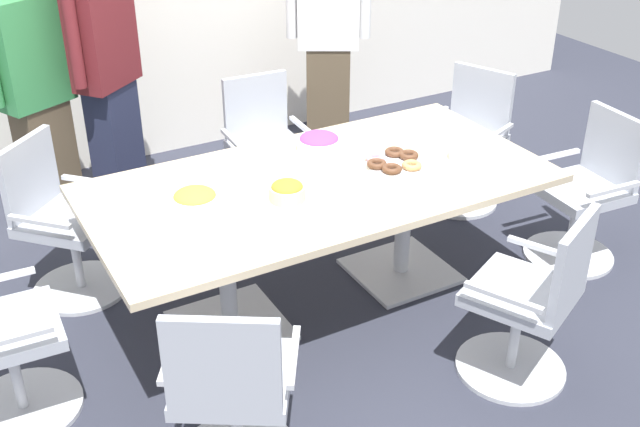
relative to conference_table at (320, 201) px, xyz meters
The scene contains 17 objects.
ground_plane 0.63m from the conference_table, ahead, with size 10.00×10.00×0.01m, color #2D303D.
conference_table is the anchor object (origin of this frame).
office_chair_0 1.14m from the conference_table, 79.44° to the left, with size 0.57×0.57×0.91m.
office_chair_1 1.45m from the conference_table, 146.49° to the left, with size 0.76×0.76×0.91m.
office_chair_3 1.33m from the conference_table, 134.73° to the right, with size 0.74×0.74×0.91m.
office_chair_4 1.20m from the conference_table, 62.10° to the right, with size 0.72×0.72×0.91m.
office_chair_5 1.66m from the conference_table, 12.66° to the right, with size 0.58×0.58×0.91m.
office_chair_6 1.58m from the conference_table, 21.38° to the left, with size 0.70×0.70×0.91m.
person_standing_0 1.97m from the conference_table, 123.78° to the left, with size 0.58×0.39×1.74m.
person_standing_1 1.73m from the conference_table, 112.69° to the left, with size 0.52×0.45×1.88m.
person_standing_2 1.98m from the conference_table, 59.04° to the left, with size 0.57×0.41×1.82m.
snack_bowl_chips_yellow 0.70m from the conference_table, behind, with size 0.23×0.23×0.10m.
snack_bowl_chips_orange 0.32m from the conference_table, 156.00° to the right, with size 0.18×0.18×0.10m.
snack_bowl_candy_mix 0.42m from the conference_table, 61.68° to the left, with size 0.25×0.25×0.10m.
donut_platter 0.46m from the conference_table, ahead, with size 0.32×0.31×0.04m.
plate_stack 0.86m from the conference_table, 11.34° to the right, with size 0.21×0.21×0.05m.
napkin_pile 0.53m from the conference_table, 141.96° to the left, with size 0.18×0.18×0.09m, color white.
Camera 1 is at (-1.77, -3.17, 2.56)m, focal length 43.78 mm.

